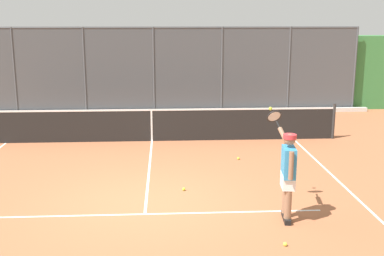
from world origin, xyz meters
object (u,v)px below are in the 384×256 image
at_px(tennis_player, 288,171).
at_px(tennis_ball_by_sideline, 285,244).
at_px(tennis_ball_near_net, 238,158).
at_px(tennis_ball_near_baseline, 184,189).

distance_m(tennis_player, tennis_ball_by_sideline, 1.39).
xyz_separation_m(tennis_ball_near_net, tennis_ball_near_baseline, (1.49, 2.20, 0.00)).
bearing_deg(tennis_player, tennis_ball_near_net, 10.52).
relative_size(tennis_ball_by_sideline, tennis_ball_near_net, 1.00).
relative_size(tennis_ball_near_net, tennis_ball_near_baseline, 1.00).
xyz_separation_m(tennis_player, tennis_ball_near_baseline, (1.78, -1.59, -0.89)).
bearing_deg(tennis_ball_by_sideline, tennis_ball_near_net, -89.77).
height_order(tennis_ball_by_sideline, tennis_ball_near_net, same).
bearing_deg(tennis_ball_near_net, tennis_ball_near_baseline, 55.82).
distance_m(tennis_player, tennis_ball_near_net, 3.90).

